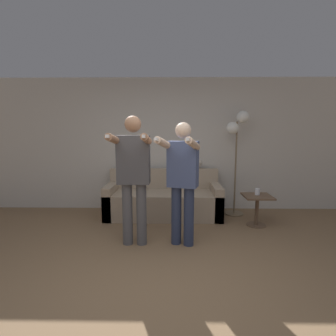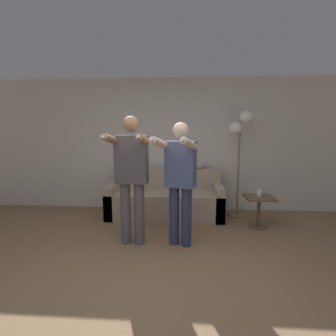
# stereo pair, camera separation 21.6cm
# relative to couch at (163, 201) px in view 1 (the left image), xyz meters

# --- Properties ---
(ground_plane) EXTENTS (16.00, 16.00, 0.00)m
(ground_plane) POSITION_rel_couch_xyz_m (-0.01, -2.23, -0.29)
(ground_plane) COLOR #846647
(wall_back) EXTENTS (10.00, 0.05, 2.60)m
(wall_back) POSITION_rel_couch_xyz_m (-0.01, 0.50, 1.01)
(wall_back) COLOR beige
(wall_back) RESTS_ON ground_plane
(couch) EXTENTS (2.10, 0.81, 0.85)m
(couch) POSITION_rel_couch_xyz_m (0.00, 0.00, 0.00)
(couch) COLOR tan
(couch) RESTS_ON ground_plane
(person_left) EXTENTS (0.51, 0.67, 1.78)m
(person_left) POSITION_rel_couch_xyz_m (-0.36, -1.27, 0.75)
(person_left) COLOR #56565B
(person_left) RESTS_ON ground_plane
(person_right) EXTENTS (0.59, 0.75, 1.69)m
(person_right) POSITION_rel_couch_xyz_m (0.30, -1.27, 0.69)
(person_right) COLOR #2D3856
(person_right) RESTS_ON ground_plane
(cat) EXTENTS (0.46, 0.11, 0.17)m
(cat) POSITION_rel_couch_xyz_m (0.57, 0.30, 0.64)
(cat) COLOR #B7AD9E
(cat) RESTS_ON couch
(floor_lamp) EXTENTS (0.41, 0.35, 1.94)m
(floor_lamp) POSITION_rel_couch_xyz_m (1.35, 0.12, 1.24)
(floor_lamp) COLOR #756047
(floor_lamp) RESTS_ON ground_plane
(side_table) EXTENTS (0.45, 0.45, 0.52)m
(side_table) POSITION_rel_couch_xyz_m (1.58, -0.49, 0.08)
(side_table) COLOR brown
(side_table) RESTS_ON ground_plane
(cup) EXTENTS (0.08, 0.08, 0.11)m
(cup) POSITION_rel_couch_xyz_m (1.59, -0.44, 0.28)
(cup) COLOR silver
(cup) RESTS_ON side_table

